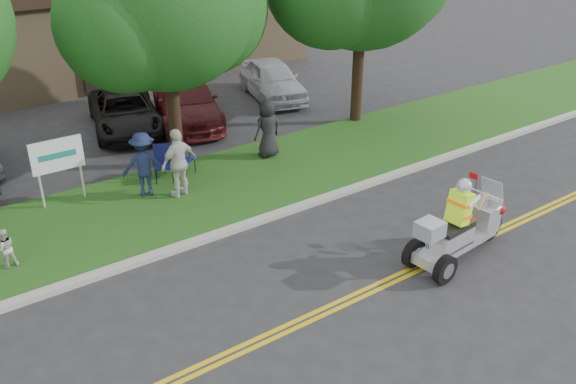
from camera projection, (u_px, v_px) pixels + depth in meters
ground at (322, 292)px, 11.87m from camera, size 120.00×120.00×0.00m
centerline_near at (341, 307)px, 11.45m from camera, size 60.00×0.10×0.01m
centerline_far at (336, 303)px, 11.57m from camera, size 60.00×0.10×0.01m
curb at (240, 227)px, 14.07m from camera, size 60.00×0.25×0.12m
grass_verge at (196, 193)px, 15.64m from camera, size 60.00×4.00×0.10m
commercial_building at (82, 23)px, 25.85m from camera, size 18.00×8.20×4.00m
tree_mid at (166, 5)px, 15.46m from camera, size 5.88×4.80×7.05m
business_sign at (58, 159)px, 14.61m from camera, size 1.25×0.06×1.75m
trike_scooter at (459, 231)px, 12.69m from camera, size 2.87×0.99×1.88m
lawn_chair_a at (163, 160)px, 16.08m from camera, size 0.67×0.68×0.95m
lawn_chair_b at (180, 155)px, 16.41m from camera, size 0.66×0.67×0.92m
spectator_adult_right at (179, 163)px, 15.07m from camera, size 1.11×0.65×1.77m
spectator_chair_a at (144, 164)px, 15.11m from camera, size 1.22×0.95×1.66m
spectator_chair_b at (268, 128)px, 17.35m from camera, size 0.85×0.57×1.69m
child_right at (5, 248)px, 12.33m from camera, size 0.43×0.35×0.85m
parked_car_mid at (125, 112)px, 19.69m from camera, size 3.08×4.77×1.22m
parked_car_right at (187, 102)px, 20.37m from camera, size 3.40×5.17×1.39m
parked_car_far_right at (272, 79)px, 22.73m from camera, size 2.77×4.49×1.43m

